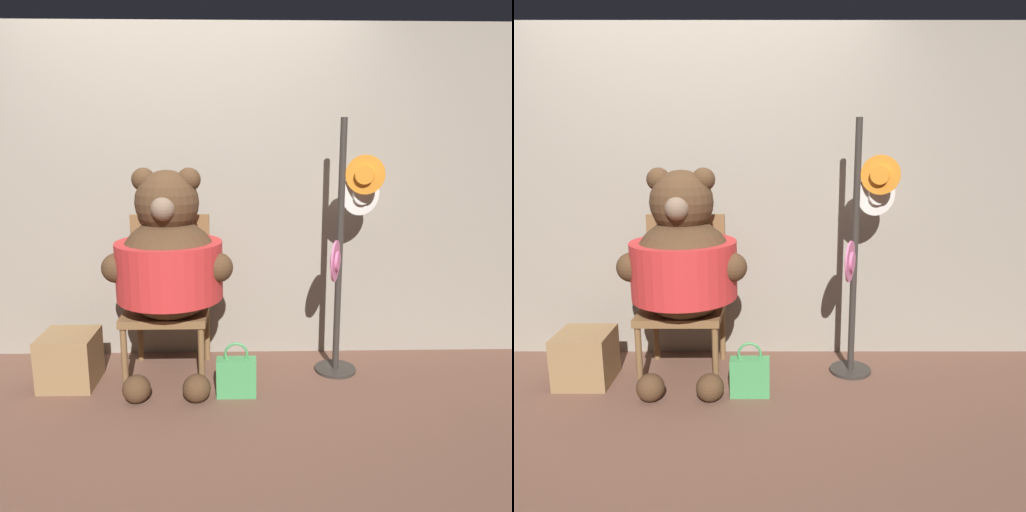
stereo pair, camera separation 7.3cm
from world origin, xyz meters
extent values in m
plane|color=brown|center=(0.00, 0.00, 0.00)|extent=(14.00, 14.00, 0.00)
cube|color=gray|center=(0.00, 0.60, 1.16)|extent=(8.00, 0.10, 2.32)
cylinder|color=brown|center=(-0.33, -0.05, 0.21)|extent=(0.04, 0.04, 0.42)
cylinder|color=brown|center=(0.15, -0.05, 0.21)|extent=(0.04, 0.04, 0.42)
cylinder|color=brown|center=(-0.33, 0.42, 0.21)|extent=(0.04, 0.04, 0.42)
cylinder|color=brown|center=(0.15, 0.42, 0.21)|extent=(0.04, 0.04, 0.42)
cube|color=brown|center=(-0.09, 0.19, 0.45)|extent=(0.54, 0.54, 0.05)
cube|color=brown|center=(-0.09, 0.44, 0.77)|extent=(0.54, 0.04, 0.59)
sphere|color=#4C331E|center=(-0.06, 0.10, 0.75)|extent=(0.66, 0.66, 0.66)
cylinder|color=red|center=(-0.06, 0.10, 0.75)|extent=(0.67, 0.67, 0.36)
sphere|color=#4C331E|center=(-0.06, 0.10, 1.18)|extent=(0.39, 0.39, 0.39)
sphere|color=#4C331E|center=(-0.19, 0.10, 1.32)|extent=(0.14, 0.14, 0.14)
sphere|color=#4C331E|center=(0.08, 0.10, 1.32)|extent=(0.14, 0.14, 0.14)
sphere|color=#7A604C|center=(-0.06, -0.06, 1.16)|extent=(0.14, 0.14, 0.14)
sphere|color=#4C331E|center=(-0.37, 0.02, 0.78)|extent=(0.18, 0.18, 0.18)
sphere|color=#4C331E|center=(0.26, 0.02, 0.78)|extent=(0.18, 0.18, 0.18)
sphere|color=#4C331E|center=(-0.24, -0.19, 0.09)|extent=(0.17, 0.17, 0.17)
sphere|color=#4C331E|center=(0.12, -0.19, 0.09)|extent=(0.17, 0.17, 0.17)
cylinder|color=#332D28|center=(1.04, 0.21, 0.01)|extent=(0.28, 0.28, 0.02)
cylinder|color=#332D28|center=(1.04, 0.21, 0.85)|extent=(0.04, 0.04, 1.69)
cylinder|color=#D16693|center=(1.00, 0.09, 0.80)|extent=(0.11, 0.25, 0.26)
cylinder|color=#D16693|center=(1.00, 0.09, 0.80)|extent=(0.09, 0.13, 0.13)
cylinder|color=orange|center=(1.18, 0.16, 1.34)|extent=(0.24, 0.10, 0.25)
cylinder|color=orange|center=(1.18, 0.16, 1.34)|extent=(0.13, 0.10, 0.12)
cylinder|color=silver|center=(1.17, 0.26, 1.21)|extent=(0.27, 0.09, 0.28)
cylinder|color=silver|center=(1.17, 0.26, 1.21)|extent=(0.15, 0.10, 0.13)
cube|color=#479E56|center=(0.36, -0.12, 0.12)|extent=(0.24, 0.10, 0.24)
torus|color=#479E56|center=(0.36, -0.12, 0.28)|extent=(0.15, 0.02, 0.15)
cube|color=#937047|center=(-0.71, 0.06, 0.17)|extent=(0.34, 0.34, 0.34)
camera|label=1|loc=(0.42, -2.97, 1.52)|focal=35.00mm
camera|label=2|loc=(0.49, -2.97, 1.52)|focal=35.00mm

